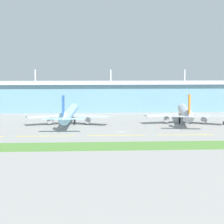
# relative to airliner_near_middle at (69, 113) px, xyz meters

# --- Properties ---
(ground_plane) EXTENTS (600.00, 600.00, 0.00)m
(ground_plane) POSITION_rel_airliner_near_middle_xyz_m (27.70, -28.49, -6.46)
(ground_plane) COLOR gray
(terminal_building) EXTENTS (288.00, 34.00, 31.44)m
(terminal_building) POSITION_rel_airliner_near_middle_xyz_m (27.70, 71.97, 4.97)
(terminal_building) COLOR #6693A8
(terminal_building) RESTS_ON ground
(airliner_near_middle) EXTENTS (48.76, 72.09, 18.90)m
(airliner_near_middle) POSITION_rel_airliner_near_middle_xyz_m (0.00, 0.00, 0.00)
(airliner_near_middle) COLOR #9ED1EA
(airliner_near_middle) RESTS_ON ground
(airliner_far_middle) EXTENTS (48.10, 62.31, 18.90)m
(airliner_far_middle) POSITION_rel_airliner_near_middle_xyz_m (68.06, 0.30, -0.01)
(airliner_far_middle) COLOR #ADB2BC
(airliner_far_middle) RESTS_ON ground
(taxiway_stripe_mid_west) EXTENTS (28.00, 0.70, 0.04)m
(taxiway_stripe_mid_west) POSITION_rel_airliner_near_middle_xyz_m (-9.30, -38.58, -6.44)
(taxiway_stripe_mid_west) COLOR yellow
(taxiway_stripe_mid_west) RESTS_ON ground
(taxiway_stripe_centre) EXTENTS (28.00, 0.70, 0.04)m
(taxiway_stripe_centre) POSITION_rel_airliner_near_middle_xyz_m (24.70, -38.58, -6.44)
(taxiway_stripe_centre) COLOR yellow
(taxiway_stripe_centre) RESTS_ON ground
(taxiway_stripe_mid_east) EXTENTS (28.00, 0.70, 0.04)m
(taxiway_stripe_mid_east) POSITION_rel_airliner_near_middle_xyz_m (58.70, -38.58, -6.44)
(taxiway_stripe_mid_east) COLOR yellow
(taxiway_stripe_mid_east) RESTS_ON ground
(grass_verge) EXTENTS (300.00, 18.00, 0.10)m
(grass_verge) POSITION_rel_airliner_near_middle_xyz_m (27.70, -64.44, -6.41)
(grass_verge) COLOR #518438
(grass_verge) RESTS_ON ground
(safety_cone_left_wingtip) EXTENTS (0.56, 0.56, 0.70)m
(safety_cone_left_wingtip) POSITION_rel_airliner_near_middle_xyz_m (50.37, -14.62, -6.11)
(safety_cone_left_wingtip) COLOR orange
(safety_cone_left_wingtip) RESTS_ON ground
(safety_cone_nose_front) EXTENTS (0.56, 0.56, 0.70)m
(safety_cone_nose_front) POSITION_rel_airliner_near_middle_xyz_m (77.97, -26.35, -6.11)
(safety_cone_nose_front) COLOR orange
(safety_cone_nose_front) RESTS_ON ground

